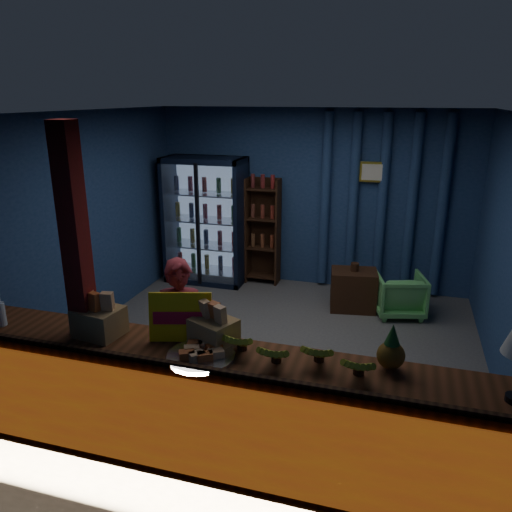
{
  "coord_description": "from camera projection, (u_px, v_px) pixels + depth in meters",
  "views": [
    {
      "loc": [
        1.27,
        -4.95,
        2.76
      ],
      "look_at": [
        -0.14,
        -0.2,
        1.16
      ],
      "focal_mm": 35.0,
      "sensor_mm": 36.0,
      "label": 1
    }
  ],
  "objects": [
    {
      "name": "room_walls",
      "position": [
        275.0,
        214.0,
        5.22
      ],
      "size": [
        4.6,
        4.6,
        4.6
      ],
      "color": "navy",
      "rests_on": "ground"
    },
    {
      "name": "pineapple",
      "position": [
        391.0,
        351.0,
        3.41
      ],
      "size": [
        0.19,
        0.19,
        0.33
      ],
      "color": "brown",
      "rests_on": "counter"
    },
    {
      "name": "snack_box_left",
      "position": [
        99.0,
        320.0,
        3.91
      ],
      "size": [
        0.38,
        0.33,
        0.37
      ],
      "color": "tan",
      "rests_on": "counter"
    },
    {
      "name": "counter",
      "position": [
        210.0,
        408.0,
        3.82
      ],
      "size": [
        4.4,
        0.57,
        0.99
      ],
      "color": "brown",
      "rests_on": "ground"
    },
    {
      "name": "side_table",
      "position": [
        353.0,
        290.0,
        6.68
      ],
      "size": [
        0.66,
        0.52,
        0.65
      ],
      "color": "#3A2312",
      "rests_on": "ground"
    },
    {
      "name": "yellow_sign",
      "position": [
        180.0,
        317.0,
        3.81
      ],
      "size": [
        0.49,
        0.23,
        0.38
      ],
      "color": "yellow",
      "rests_on": "counter"
    },
    {
      "name": "banana_bunches",
      "position": [
        297.0,
        353.0,
        3.49
      ],
      "size": [
        1.12,
        0.31,
        0.18
      ],
      "color": "gold",
      "rests_on": "counter"
    },
    {
      "name": "ground",
      "position": [
        273.0,
        348.0,
        5.71
      ],
      "size": [
        4.6,
        4.6,
        0.0
      ],
      "primitive_type": "plane",
      "color": "#515154",
      "rests_on": "ground"
    },
    {
      "name": "pastry_tray",
      "position": [
        201.0,
        354.0,
        3.59
      ],
      "size": [
        0.5,
        0.5,
        0.08
      ],
      "color": "silver",
      "rests_on": "counter"
    },
    {
      "name": "support_post",
      "position": [
        81.0,
        293.0,
        3.86
      ],
      "size": [
        0.16,
        0.16,
        2.6
      ],
      "primitive_type": "cube",
      "color": "maroon",
      "rests_on": "ground"
    },
    {
      "name": "green_chair",
      "position": [
        399.0,
        294.0,
        6.5
      ],
      "size": [
        0.73,
        0.75,
        0.56
      ],
      "primitive_type": "imported",
      "rotation": [
        0.0,
        0.0,
        3.4
      ],
      "color": "#61C265",
      "rests_on": "ground"
    },
    {
      "name": "beverage_cooler",
      "position": [
        207.0,
        221.0,
        7.59
      ],
      "size": [
        1.2,
        0.62,
        1.9
      ],
      "color": "black",
      "rests_on": "ground"
    },
    {
      "name": "curtain_folds",
      "position": [
        382.0,
        204.0,
        6.99
      ],
      "size": [
        1.74,
        0.14,
        2.5
      ],
      "color": "navy",
      "rests_on": "room_walls"
    },
    {
      "name": "bottle_shelf",
      "position": [
        264.0,
        231.0,
        7.53
      ],
      "size": [
        0.5,
        0.28,
        1.6
      ],
      "color": "#3A2312",
      "rests_on": "ground"
    },
    {
      "name": "framed_picture",
      "position": [
        373.0,
        172.0,
        6.85
      ],
      "size": [
        0.36,
        0.04,
        0.28
      ],
      "color": "gold",
      "rests_on": "room_walls"
    },
    {
      "name": "snack_box_centre",
      "position": [
        214.0,
        330.0,
        3.76
      ],
      "size": [
        0.4,
        0.37,
        0.34
      ],
      "color": "tan",
      "rests_on": "counter"
    },
    {
      "name": "shopkeeper",
      "position": [
        182.0,
        334.0,
        4.5
      ],
      "size": [
        0.59,
        0.48,
        1.41
      ],
      "primitive_type": "imported",
      "rotation": [
        0.0,
        0.0,
        0.31
      ],
      "color": "maroon",
      "rests_on": "ground"
    }
  ]
}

